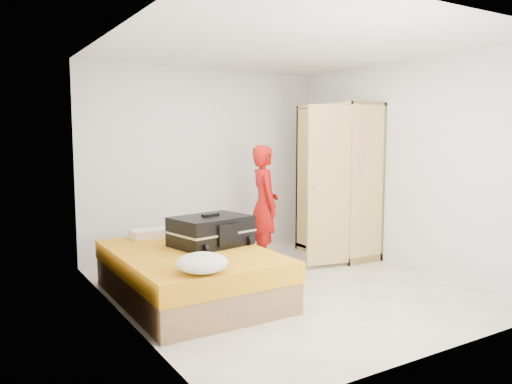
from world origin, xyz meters
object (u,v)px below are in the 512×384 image
wardrobe (337,185)px  round_cushion (202,263)px  bed (190,274)px  suitcase (211,231)px  person (264,205)px

wardrobe → round_cushion: (-2.76, -1.48, -0.41)m
bed → wardrobe: (2.50, 0.65, 0.75)m
wardrobe → bed: bearing=-165.4°
bed → suitcase: bearing=20.1°
suitcase → wardrobe: bearing=2.5°
wardrobe → suitcase: 2.30m
wardrobe → person: 1.12m
wardrobe → round_cushion: 3.16m
bed → round_cushion: (-0.26, -0.83, 0.33)m
bed → suitcase: size_ratio=2.25×
wardrobe → suitcase: bearing=-166.1°
wardrobe → suitcase: wardrobe is taller
person → round_cushion: bearing=150.0°
wardrobe → round_cushion: bearing=-151.7°
person → round_cushion: person is taller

